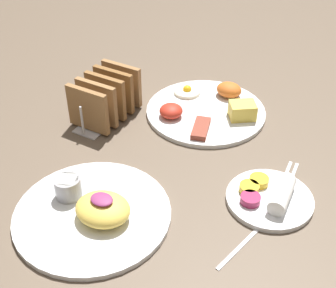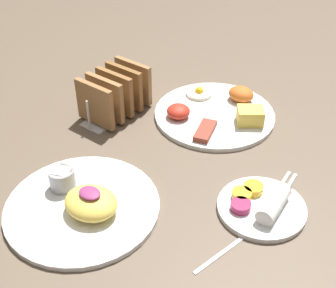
% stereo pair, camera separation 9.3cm
% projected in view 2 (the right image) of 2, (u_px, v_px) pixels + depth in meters
% --- Properties ---
extents(ground_plane, '(3.00, 3.00, 0.00)m').
position_uv_depth(ground_plane, '(167.00, 161.00, 0.94)').
color(ground_plane, brown).
extents(plate_breakfast, '(0.27, 0.27, 0.05)m').
position_uv_depth(plate_breakfast, '(216.00, 112.00, 1.06)').
color(plate_breakfast, white).
rests_on(plate_breakfast, ground_plane).
extents(plate_condiments, '(0.16, 0.17, 0.04)m').
position_uv_depth(plate_condiments, '(262.00, 205.00, 0.82)').
color(plate_condiments, white).
rests_on(plate_condiments, ground_plane).
extents(plate_foreground, '(0.27, 0.27, 0.06)m').
position_uv_depth(plate_foreground, '(83.00, 203.00, 0.82)').
color(plate_foreground, white).
rests_on(plate_foreground, ground_plane).
extents(toast_rack, '(0.10, 0.18, 0.10)m').
position_uv_depth(toast_rack, '(115.00, 94.00, 1.05)').
color(toast_rack, '#B7B7BC').
rests_on(toast_rack, ground_plane).
extents(teaspoon, '(0.04, 0.13, 0.01)m').
position_uv_depth(teaspoon, '(233.00, 244.00, 0.76)').
color(teaspoon, silver).
rests_on(teaspoon, ground_plane).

